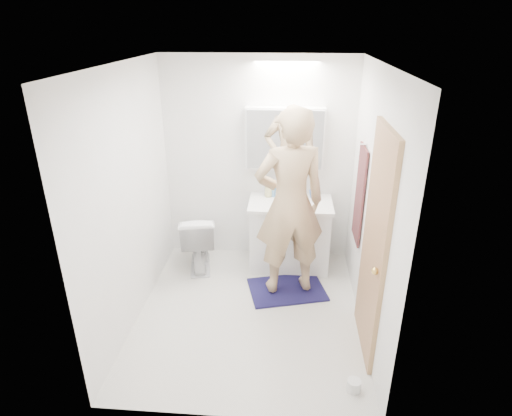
# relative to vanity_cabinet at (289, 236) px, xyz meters

# --- Properties ---
(floor) EXTENTS (2.50, 2.50, 0.00)m
(floor) POSITION_rel_vanity_cabinet_xyz_m (-0.39, -0.96, -0.39)
(floor) COLOR silver
(floor) RESTS_ON ground
(ceiling) EXTENTS (2.50, 2.50, 0.00)m
(ceiling) POSITION_rel_vanity_cabinet_xyz_m (-0.39, -0.96, 2.01)
(ceiling) COLOR white
(ceiling) RESTS_ON floor
(wall_back) EXTENTS (2.50, 0.00, 2.50)m
(wall_back) POSITION_rel_vanity_cabinet_xyz_m (-0.39, 0.29, 0.81)
(wall_back) COLOR white
(wall_back) RESTS_ON floor
(wall_front) EXTENTS (2.50, 0.00, 2.50)m
(wall_front) POSITION_rel_vanity_cabinet_xyz_m (-0.39, -2.21, 0.81)
(wall_front) COLOR white
(wall_front) RESTS_ON floor
(wall_left) EXTENTS (0.00, 2.50, 2.50)m
(wall_left) POSITION_rel_vanity_cabinet_xyz_m (-1.49, -0.96, 0.81)
(wall_left) COLOR white
(wall_left) RESTS_ON floor
(wall_right) EXTENTS (0.00, 2.50, 2.50)m
(wall_right) POSITION_rel_vanity_cabinet_xyz_m (0.71, -0.96, 0.81)
(wall_right) COLOR white
(wall_right) RESTS_ON floor
(vanity_cabinet) EXTENTS (0.90, 0.55, 0.78)m
(vanity_cabinet) POSITION_rel_vanity_cabinet_xyz_m (0.00, 0.00, 0.00)
(vanity_cabinet) COLOR white
(vanity_cabinet) RESTS_ON floor
(countertop) EXTENTS (0.95, 0.58, 0.04)m
(countertop) POSITION_rel_vanity_cabinet_xyz_m (0.00, -0.00, 0.41)
(countertop) COLOR white
(countertop) RESTS_ON vanity_cabinet
(sink_basin) EXTENTS (0.36, 0.36, 0.03)m
(sink_basin) POSITION_rel_vanity_cabinet_xyz_m (0.00, 0.03, 0.45)
(sink_basin) COLOR white
(sink_basin) RESTS_ON countertop
(faucet) EXTENTS (0.02, 0.02, 0.16)m
(faucet) POSITION_rel_vanity_cabinet_xyz_m (0.00, 0.22, 0.51)
(faucet) COLOR #B4B5B9
(faucet) RESTS_ON countertop
(medicine_cabinet) EXTENTS (0.88, 0.14, 0.70)m
(medicine_cabinet) POSITION_rel_vanity_cabinet_xyz_m (-0.09, 0.21, 1.11)
(medicine_cabinet) COLOR white
(medicine_cabinet) RESTS_ON wall_back
(mirror_panel) EXTENTS (0.84, 0.01, 0.66)m
(mirror_panel) POSITION_rel_vanity_cabinet_xyz_m (-0.09, 0.13, 1.11)
(mirror_panel) COLOR silver
(mirror_panel) RESTS_ON medicine_cabinet
(toilet) EXTENTS (0.51, 0.75, 0.70)m
(toilet) POSITION_rel_vanity_cabinet_xyz_m (-1.07, -0.11, -0.04)
(toilet) COLOR white
(toilet) RESTS_ON floor
(bath_rug) EXTENTS (0.91, 0.74, 0.02)m
(bath_rug) POSITION_rel_vanity_cabinet_xyz_m (-0.01, -0.55, -0.38)
(bath_rug) COLOR #191544
(bath_rug) RESTS_ON floor
(person) EXTENTS (0.82, 0.64, 1.97)m
(person) POSITION_rel_vanity_cabinet_xyz_m (-0.01, -0.55, 0.64)
(person) COLOR tan
(person) RESTS_ON bath_rug
(door) EXTENTS (0.04, 0.80, 2.00)m
(door) POSITION_rel_vanity_cabinet_xyz_m (0.69, -1.31, 0.61)
(door) COLOR tan
(door) RESTS_ON wall_right
(door_knob) EXTENTS (0.06, 0.06, 0.06)m
(door_knob) POSITION_rel_vanity_cabinet_xyz_m (0.65, -1.61, 0.56)
(door_knob) COLOR gold
(door_knob) RESTS_ON door
(towel) EXTENTS (0.02, 0.42, 1.00)m
(towel) POSITION_rel_vanity_cabinet_xyz_m (0.69, -0.41, 0.71)
(towel) COLOR #101533
(towel) RESTS_ON wall_right
(towel_hook) EXTENTS (0.07, 0.02, 0.02)m
(towel_hook) POSITION_rel_vanity_cabinet_xyz_m (0.68, -0.41, 1.23)
(towel_hook) COLOR silver
(towel_hook) RESTS_ON wall_right
(soap_bottle_a) EXTENTS (0.10, 0.10, 0.24)m
(soap_bottle_a) POSITION_rel_vanity_cabinet_xyz_m (-0.26, 0.15, 0.55)
(soap_bottle_a) COLOR #C0BD7C
(soap_bottle_a) RESTS_ON countertop
(soap_bottle_b) EXTENTS (0.11, 0.11, 0.19)m
(soap_bottle_b) POSITION_rel_vanity_cabinet_xyz_m (-0.22, 0.18, 0.52)
(soap_bottle_b) COLOR #5A92C1
(soap_bottle_b) RESTS_ON countertop
(toothbrush_cup) EXTENTS (0.10, 0.10, 0.09)m
(toothbrush_cup) POSITION_rel_vanity_cabinet_xyz_m (0.26, 0.16, 0.47)
(toothbrush_cup) COLOR #3D65B8
(toothbrush_cup) RESTS_ON countertop
(toilet_paper_roll) EXTENTS (0.11, 0.11, 0.10)m
(toilet_paper_roll) POSITION_rel_vanity_cabinet_xyz_m (0.53, -1.89, -0.34)
(toilet_paper_roll) COLOR white
(toilet_paper_roll) RESTS_ON floor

